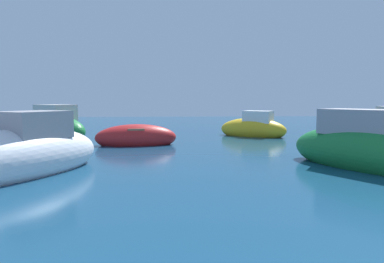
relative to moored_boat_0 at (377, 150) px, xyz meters
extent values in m
ellipsoid|color=#197233|center=(0.03, -0.05, -0.11)|extent=(4.70, 6.06, 1.75)
cube|color=gray|center=(-0.22, 0.36, 0.82)|extent=(2.39, 2.84, 0.80)
ellipsoid|color=#B21E1E|center=(-7.80, 6.28, -0.24)|extent=(3.88, 1.80, 1.26)
cube|color=brown|center=(-7.80, 6.28, 0.18)|extent=(0.87, 1.19, 0.08)
ellipsoid|color=gold|center=(-1.43, 9.87, -0.21)|extent=(4.13, 3.50, 1.37)
cube|color=white|center=(-1.17, 9.69, 0.54)|extent=(1.85, 1.70, 0.69)
ellipsoid|color=white|center=(-10.39, -0.14, -0.12)|extent=(4.38, 5.72, 1.70)
cube|color=gray|center=(-10.17, 0.24, 0.79)|extent=(2.08, 2.23, 0.80)
ellipsoid|color=#197233|center=(-12.55, 9.00, -0.11)|extent=(5.04, 4.34, 1.72)
cube|color=beige|center=(-12.23, 8.77, 0.83)|extent=(2.29, 2.20, 0.87)
camera|label=1|loc=(-6.24, -10.06, 1.51)|focal=32.72mm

